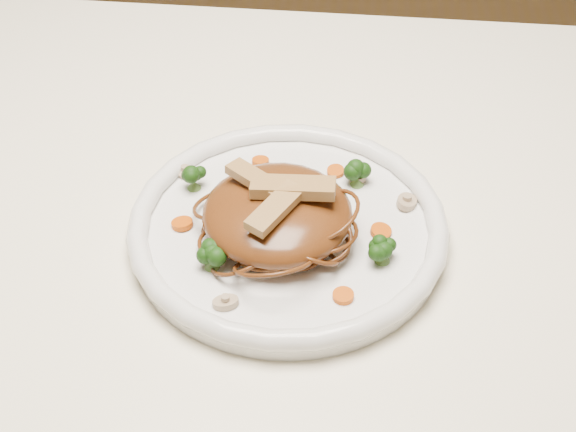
# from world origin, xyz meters

# --- Properties ---
(table) EXTENTS (1.20, 0.80, 0.75)m
(table) POSITION_xyz_m (0.00, 0.00, 0.65)
(table) COLOR white
(table) RESTS_ON ground
(plate) EXTENTS (0.31, 0.31, 0.02)m
(plate) POSITION_xyz_m (0.05, -0.03, 0.76)
(plate) COLOR white
(plate) RESTS_ON table
(noodle_mound) EXTENTS (0.15, 0.15, 0.04)m
(noodle_mound) POSITION_xyz_m (0.04, -0.04, 0.79)
(noodle_mound) COLOR #5A2D11
(noodle_mound) RESTS_ON plate
(chicken_a) EXTENTS (0.08, 0.03, 0.01)m
(chicken_a) POSITION_xyz_m (0.05, -0.04, 0.82)
(chicken_a) COLOR tan
(chicken_a) RESTS_ON noodle_mound
(chicken_b) EXTENTS (0.06, 0.05, 0.01)m
(chicken_b) POSITION_xyz_m (0.02, -0.03, 0.82)
(chicken_b) COLOR tan
(chicken_b) RESTS_ON noodle_mound
(chicken_c) EXTENTS (0.05, 0.07, 0.01)m
(chicken_c) POSITION_xyz_m (0.04, -0.07, 0.82)
(chicken_c) COLOR tan
(chicken_c) RESTS_ON noodle_mound
(broccoli_0) EXTENTS (0.03, 0.03, 0.03)m
(broccoli_0) POSITION_xyz_m (0.11, 0.03, 0.78)
(broccoli_0) COLOR #1A400D
(broccoli_0) RESTS_ON plate
(broccoli_1) EXTENTS (0.03, 0.03, 0.03)m
(broccoli_1) POSITION_xyz_m (-0.05, 0.01, 0.78)
(broccoli_1) COLOR #1A400D
(broccoli_1) RESTS_ON plate
(broccoli_2) EXTENTS (0.03, 0.03, 0.03)m
(broccoli_2) POSITION_xyz_m (-0.01, -0.09, 0.78)
(broccoli_2) COLOR #1A400D
(broccoli_2) RESTS_ON plate
(broccoli_3) EXTENTS (0.02, 0.02, 0.03)m
(broccoli_3) POSITION_xyz_m (0.14, -0.07, 0.78)
(broccoli_3) COLOR #1A400D
(broccoli_3) RESTS_ON plate
(carrot_0) EXTENTS (0.02, 0.02, 0.00)m
(carrot_0) POSITION_xyz_m (0.09, 0.05, 0.77)
(carrot_0) COLOR #C54E07
(carrot_0) RESTS_ON plate
(carrot_1) EXTENTS (0.02, 0.02, 0.00)m
(carrot_1) POSITION_xyz_m (-0.05, -0.04, 0.77)
(carrot_1) COLOR #C54E07
(carrot_1) RESTS_ON plate
(carrot_2) EXTENTS (0.02, 0.02, 0.00)m
(carrot_2) POSITION_xyz_m (0.14, -0.03, 0.77)
(carrot_2) COLOR #C54E07
(carrot_2) RESTS_ON plate
(carrot_3) EXTENTS (0.02, 0.02, 0.00)m
(carrot_3) POSITION_xyz_m (0.01, 0.06, 0.77)
(carrot_3) COLOR #C54E07
(carrot_3) RESTS_ON plate
(carrot_4) EXTENTS (0.02, 0.02, 0.00)m
(carrot_4) POSITION_xyz_m (0.11, -0.12, 0.77)
(carrot_4) COLOR #C54E07
(carrot_4) RESTS_ON plate
(mushroom_0) EXTENTS (0.03, 0.03, 0.01)m
(mushroom_0) POSITION_xyz_m (0.01, -0.14, 0.77)
(mushroom_0) COLOR #C1AB91
(mushroom_0) RESTS_ON plate
(mushroom_1) EXTENTS (0.03, 0.03, 0.01)m
(mushroom_1) POSITION_xyz_m (0.16, 0.01, 0.77)
(mushroom_1) COLOR #C1AB91
(mushroom_1) RESTS_ON plate
(mushroom_2) EXTENTS (0.03, 0.03, 0.01)m
(mushroom_2) POSITION_xyz_m (-0.06, 0.03, 0.77)
(mushroom_2) COLOR #C1AB91
(mushroom_2) RESTS_ON plate
(mushroom_3) EXTENTS (0.02, 0.02, 0.01)m
(mushroom_3) POSITION_xyz_m (0.11, 0.04, 0.77)
(mushroom_3) COLOR #C1AB91
(mushroom_3) RESTS_ON plate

